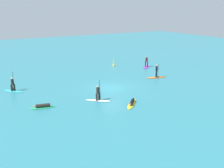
# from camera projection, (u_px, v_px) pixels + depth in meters

# --- Properties ---
(ground_plane) EXTENTS (120.00, 120.00, 0.00)m
(ground_plane) POSITION_uv_depth(u_px,v_px,m) (112.00, 88.00, 31.69)
(ground_plane) COLOR teal
(ground_plane) RESTS_ON ground
(surfer_on_yellow_board) EXTENTS (2.75, 2.70, 0.40)m
(surfer_on_yellow_board) POSITION_uv_depth(u_px,v_px,m) (132.00, 103.00, 26.30)
(surfer_on_yellow_board) COLOR yellow
(surfer_on_yellow_board) RESTS_ON ground_plane
(surfer_on_teal_board) EXTENTS (2.21, 2.38, 2.31)m
(surfer_on_teal_board) POSITION_uv_depth(u_px,v_px,m) (13.00, 88.00, 30.24)
(surfer_on_teal_board) COLOR #33C6CC
(surfer_on_teal_board) RESTS_ON ground_plane
(surfer_on_purple_board) EXTENTS (2.80, 2.46, 1.78)m
(surfer_on_purple_board) POSITION_uv_depth(u_px,v_px,m) (146.00, 65.00, 42.69)
(surfer_on_purple_board) COLOR purple
(surfer_on_purple_board) RESTS_ON ground_plane
(surfer_on_orange_board) EXTENTS (2.96, 1.52, 2.06)m
(surfer_on_orange_board) POSITION_uv_depth(u_px,v_px,m) (156.00, 75.00, 36.16)
(surfer_on_orange_board) COLOR orange
(surfer_on_orange_board) RESTS_ON ground_plane
(surfer_on_white_board) EXTENTS (2.42, 2.25, 2.33)m
(surfer_on_white_board) POSITION_uv_depth(u_px,v_px,m) (98.00, 97.00, 27.13)
(surfer_on_white_board) COLOR white
(surfer_on_white_board) RESTS_ON ground_plane
(surfer_on_green_board) EXTENTS (2.62, 1.24, 0.42)m
(surfer_on_green_board) POSITION_uv_depth(u_px,v_px,m) (43.00, 106.00, 25.31)
(surfer_on_green_board) COLOR #23B266
(surfer_on_green_board) RESTS_ON ground_plane
(marker_buoy) EXTENTS (0.41, 0.41, 1.35)m
(marker_buoy) POSITION_uv_depth(u_px,v_px,m) (114.00, 65.00, 43.43)
(marker_buoy) COLOR yellow
(marker_buoy) RESTS_ON ground_plane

